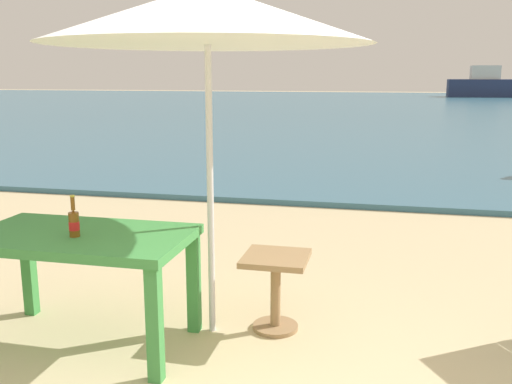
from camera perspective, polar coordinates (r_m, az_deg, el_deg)
name	(u,v)px	position (r m, az deg, el deg)	size (l,w,h in m)	color
sea_water	(376,106)	(32.46, 11.98, 8.45)	(120.00, 50.00, 0.08)	#386B84
picnic_table_green	(81,249)	(3.83, -17.22, -5.55)	(1.40, 0.80, 0.76)	#3D8C42
beer_bottle_amber	(74,222)	(3.70, -17.88, -2.90)	(0.07, 0.07, 0.26)	brown
patio_umbrella	(207,15)	(3.71, -4.93, 17.33)	(2.10, 2.10, 2.30)	silver
side_table_wood	(276,281)	(3.96, 1.99, -8.98)	(0.44, 0.44, 0.54)	#9E7A51
boat_tanker	(491,86)	(47.85, 22.61, 9.86)	(6.54, 1.78, 2.38)	navy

